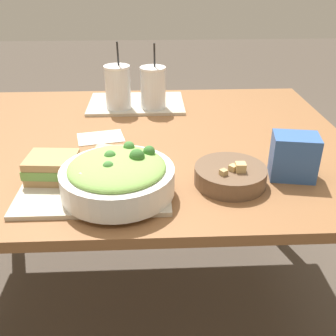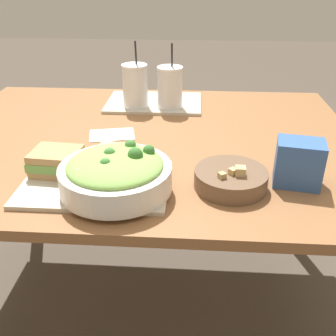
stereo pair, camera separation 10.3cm
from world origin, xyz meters
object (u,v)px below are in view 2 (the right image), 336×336
drink_cup_dark (135,87)px  napkin_folded (112,135)px  salad_bowl (116,173)px  chip_bag (299,163)px  baguette_near (121,155)px  drink_cup_red (170,89)px  soup_bowl (231,178)px  sandwich_near (57,161)px

drink_cup_dark → napkin_folded: drink_cup_dark is taller
salad_bowl → chip_bag: (0.47, 0.08, 0.00)m
baguette_near → chip_bag: size_ratio=0.96×
chip_bag → drink_cup_red: bearing=133.8°
soup_bowl → drink_cup_red: (-0.20, 0.59, 0.06)m
sandwich_near → salad_bowl: bearing=-18.8°
soup_bowl → chip_bag: bearing=9.6°
drink_cup_dark → drink_cup_red: bearing=-0.0°
sandwich_near → drink_cup_dark: 0.57m
sandwich_near → baguette_near: (0.17, 0.05, 0.00)m
soup_bowl → drink_cup_red: size_ratio=0.77×
soup_bowl → chip_bag: size_ratio=1.45×
soup_bowl → sandwich_near: sandwich_near is taller
salad_bowl → baguette_near: size_ratio=2.25×
drink_cup_dark → baguette_near: bearing=-86.7°
salad_bowl → drink_cup_red: drink_cup_red is taller
soup_bowl → chip_bag: (0.18, 0.03, 0.04)m
chip_bag → napkin_folded: (-0.55, 0.29, -0.06)m
salad_bowl → chip_bag: 0.47m
baguette_near → drink_cup_dark: 0.51m
baguette_near → napkin_folded: baguette_near is taller
baguette_near → drink_cup_red: (0.11, 0.51, 0.04)m
baguette_near → drink_cup_dark: drink_cup_dark is taller
napkin_folded → chip_bag: bearing=-27.6°
chip_bag → baguette_near: bearing=-176.0°
soup_bowl → napkin_folded: size_ratio=1.13×
chip_bag → napkin_folded: size_ratio=0.78×
baguette_near → sandwich_near: bearing=127.5°
drink_cup_red → salad_bowl: bearing=-98.6°
soup_bowl → drink_cup_dark: size_ratio=0.75×
sandwich_near → soup_bowl: bearing=0.9°
napkin_folded → salad_bowl: bearing=-76.9°
chip_bag → sandwich_near: bearing=-170.0°
salad_bowl → sandwich_near: size_ratio=2.01×
salad_bowl → baguette_near: (-0.01, 0.13, -0.01)m
sandwich_near → drink_cup_dark: (0.14, 0.56, 0.05)m
salad_bowl → soup_bowl: salad_bowl is taller
salad_bowl → sandwich_near: 0.19m
drink_cup_red → soup_bowl: bearing=-71.5°
drink_cup_red → napkin_folded: drink_cup_red is taller
salad_bowl → chip_bag: chip_bag is taller
soup_bowl → sandwich_near: 0.47m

